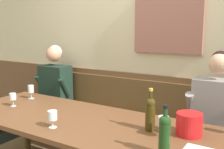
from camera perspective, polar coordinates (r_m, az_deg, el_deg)
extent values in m
cube|color=beige|center=(3.09, 5.17, 7.75)|extent=(6.80, 0.08, 2.80)
cube|color=#965F53|center=(2.88, 11.74, 10.52)|extent=(0.74, 0.04, 0.60)
cube|color=brown|center=(3.20, 4.48, -8.57)|extent=(6.80, 0.03, 1.00)
cube|color=brown|center=(3.12, 2.45, -14.62)|extent=(2.79, 0.42, 0.44)
cube|color=brown|center=(3.02, 2.48, -10.38)|extent=(2.74, 0.39, 0.05)
cube|color=brown|center=(3.11, 4.23, -5.01)|extent=(2.79, 0.04, 0.45)
cube|color=brown|center=(2.36, -6.51, -9.98)|extent=(2.49, 0.91, 0.04)
cylinder|color=brown|center=(3.52, -17.81, -9.96)|extent=(0.07, 0.07, 0.69)
cube|color=#273738|center=(3.20, -19.95, -10.42)|extent=(0.32, 1.20, 0.11)
cube|color=#192D24|center=(3.53, -11.99, -2.58)|extent=(0.38, 0.24, 0.55)
sphere|color=tan|center=(3.45, -12.35, 4.26)|extent=(0.19, 0.19, 0.19)
sphere|color=beige|center=(3.47, -12.07, 4.69)|extent=(0.18, 0.18, 0.18)
cylinder|color=#192D24|center=(3.63, -14.86, -1.85)|extent=(0.08, 0.20, 0.27)
cylinder|color=#192D24|center=(3.35, -10.04, -2.63)|extent=(0.08, 0.20, 0.27)
cube|color=gray|center=(2.62, 21.48, -7.16)|extent=(0.42, 0.23, 0.57)
sphere|color=#D4A98A|center=(2.52, 22.04, 2.17)|extent=(0.19, 0.19, 0.19)
sphere|color=black|center=(2.54, 22.17, 2.77)|extent=(0.18, 0.18, 0.18)
cylinder|color=gray|center=(2.61, 16.51, -6.14)|extent=(0.08, 0.20, 0.27)
cylinder|color=red|center=(2.06, 16.15, -10.16)|extent=(0.19, 0.19, 0.17)
cylinder|color=#1D421A|center=(1.71, 11.12, -13.42)|extent=(0.07, 0.07, 0.21)
sphere|color=#1D421A|center=(1.67, 11.25, -9.76)|extent=(0.07, 0.07, 0.07)
cylinder|color=#1D421A|center=(1.66, 11.30, -8.30)|extent=(0.03, 0.03, 0.07)
cylinder|color=black|center=(1.64, 11.36, -6.79)|extent=(0.03, 0.03, 0.02)
cylinder|color=#3B300F|center=(2.09, 8.16, -9.11)|extent=(0.08, 0.08, 0.20)
sphere|color=#3B300F|center=(2.05, 8.24, -6.06)|extent=(0.08, 0.08, 0.08)
cylinder|color=#3B300F|center=(2.04, 8.27, -4.66)|extent=(0.03, 0.03, 0.08)
cylinder|color=gold|center=(2.03, 8.31, -3.22)|extent=(0.03, 0.03, 0.02)
cylinder|color=silver|center=(3.14, -16.84, -4.89)|extent=(0.07, 0.07, 0.00)
cylinder|color=silver|center=(3.13, -16.87, -4.28)|extent=(0.01, 0.01, 0.07)
cylinder|color=silver|center=(3.11, -16.94, -2.95)|extent=(0.07, 0.07, 0.08)
cylinder|color=#EDD078|center=(3.12, -16.91, -3.55)|extent=(0.06, 0.06, 0.02)
cylinder|color=silver|center=(2.01, 10.83, -12.97)|extent=(0.06, 0.06, 0.00)
cylinder|color=silver|center=(2.00, 10.87, -11.89)|extent=(0.01, 0.01, 0.08)
cylinder|color=silver|center=(1.97, 10.94, -9.82)|extent=(0.08, 0.08, 0.08)
cylinder|color=#EAE087|center=(1.98, 10.92, -10.53)|extent=(0.07, 0.07, 0.02)
cylinder|color=silver|center=(2.21, -12.52, -10.93)|extent=(0.07, 0.07, 0.00)
cylinder|color=silver|center=(2.20, -12.55, -10.16)|extent=(0.01, 0.01, 0.06)
cylinder|color=silver|center=(2.17, -12.62, -8.50)|extent=(0.08, 0.08, 0.07)
cylinder|color=#ECDA8D|center=(2.18, -12.59, -9.16)|extent=(0.07, 0.07, 0.02)
cylinder|color=silver|center=(2.90, -20.31, -6.31)|extent=(0.06, 0.06, 0.00)
cylinder|color=silver|center=(2.89, -20.35, -5.66)|extent=(0.01, 0.01, 0.06)
cylinder|color=silver|center=(2.87, -20.43, -4.41)|extent=(0.07, 0.07, 0.07)
cylinder|color=#EFD889|center=(2.88, -20.40, -4.83)|extent=(0.06, 0.06, 0.02)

